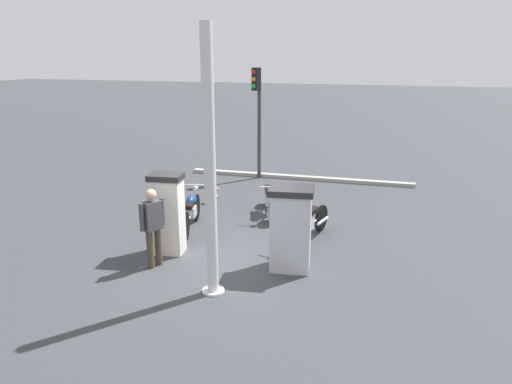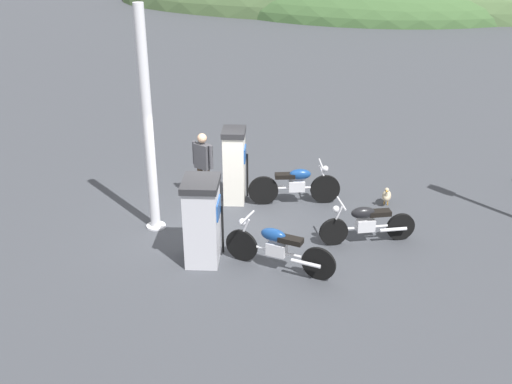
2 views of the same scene
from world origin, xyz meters
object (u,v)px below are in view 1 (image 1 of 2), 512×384
at_px(fuel_pump_near, 291,228).
at_px(motorcycle_far_pump, 191,211).
at_px(fuel_pump_far, 168,213).
at_px(motorcycle_near_pump, 307,222).
at_px(motorcycle_extra, 269,199).
at_px(roadside_traffic_light, 258,104).
at_px(canopy_support_pole, 210,172).
at_px(wandering_duck, 212,196).
at_px(attendant_person, 153,223).

bearing_deg(fuel_pump_near, motorcycle_far_pump, 63.48).
xyz_separation_m(fuel_pump_far, motorcycle_far_pump, (1.38, 0.13, -0.40)).
relative_size(motorcycle_near_pump, motorcycle_extra, 1.14).
bearing_deg(motorcycle_near_pump, roadside_traffic_light, 28.27).
bearing_deg(canopy_support_pole, motorcycle_near_pump, -22.15).
distance_m(motorcycle_extra, canopy_support_pole, 4.68).
bearing_deg(motorcycle_near_pump, fuel_pump_far, 117.89).
xyz_separation_m(motorcycle_near_pump, wandering_duck, (1.98, 3.11, -0.24)).
bearing_deg(attendant_person, fuel_pump_near, -74.58).
relative_size(fuel_pump_near, wandering_duck, 3.34).
distance_m(fuel_pump_far, wandering_duck, 3.49).
height_order(motorcycle_near_pump, roadside_traffic_light, roadside_traffic_light).
relative_size(motorcycle_far_pump, roadside_traffic_light, 0.55).
distance_m(wandering_duck, canopy_support_pole, 5.51).
bearing_deg(fuel_pump_near, fuel_pump_far, 90.00).
xyz_separation_m(motorcycle_near_pump, canopy_support_pole, (-2.77, 1.13, 1.72)).
bearing_deg(attendant_person, motorcycle_far_pump, 4.83).
xyz_separation_m(motorcycle_far_pump, roadside_traffic_light, (5.12, -0.08, 2.03)).
xyz_separation_m(fuel_pump_near, wandering_duck, (3.40, 3.07, -0.60)).
relative_size(motorcycle_far_pump, wandering_duck, 4.09).
height_order(fuel_pump_near, roadside_traffic_light, roadside_traffic_light).
relative_size(attendant_person, roadside_traffic_light, 0.44).
height_order(attendant_person, canopy_support_pole, canopy_support_pole).
bearing_deg(roadside_traffic_light, attendant_person, -179.23).
bearing_deg(fuel_pump_far, attendant_person, -175.98).
relative_size(fuel_pump_far, roadside_traffic_light, 0.47).
bearing_deg(motorcycle_far_pump, fuel_pump_near, -116.52).
height_order(motorcycle_extra, wandering_duck, motorcycle_extra).
relative_size(motorcycle_near_pump, canopy_support_pole, 0.47).
height_order(attendant_person, roadside_traffic_light, roadside_traffic_light).
bearing_deg(roadside_traffic_light, motorcycle_near_pump, -151.73).
height_order(attendant_person, wandering_duck, attendant_person).
relative_size(motorcycle_near_pump, wandering_duck, 4.27).
bearing_deg(motorcycle_extra, motorcycle_near_pump, -139.92).
relative_size(fuel_pump_near, motorcycle_extra, 0.89).
xyz_separation_m(fuel_pump_far, roadside_traffic_light, (6.49, 0.05, 1.63)).
height_order(fuel_pump_far, motorcycle_far_pump, fuel_pump_far).
relative_size(fuel_pump_far, motorcycle_extra, 0.92).
bearing_deg(motorcycle_near_pump, wandering_duck, 57.55).
bearing_deg(motorcycle_near_pump, canopy_support_pole, 157.85).
xyz_separation_m(fuel_pump_near, canopy_support_pole, (-1.35, 1.08, 1.35)).
relative_size(wandering_duck, canopy_support_pole, 0.11).
relative_size(motorcycle_near_pump, motorcycle_far_pump, 1.05).
xyz_separation_m(attendant_person, canopy_support_pole, (-0.63, -1.51, 1.29)).
bearing_deg(motorcycle_far_pump, fuel_pump_far, -174.75).
height_order(wandering_duck, roadside_traffic_light, roadside_traffic_light).
xyz_separation_m(fuel_pump_far, wandering_duck, (3.40, 0.43, -0.63)).
xyz_separation_m(fuel_pump_far, canopy_support_pole, (-1.35, -1.56, 1.32)).
relative_size(motorcycle_far_pump, motorcycle_extra, 1.09).
xyz_separation_m(fuel_pump_far, motorcycle_near_pump, (1.42, -2.68, -0.40)).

